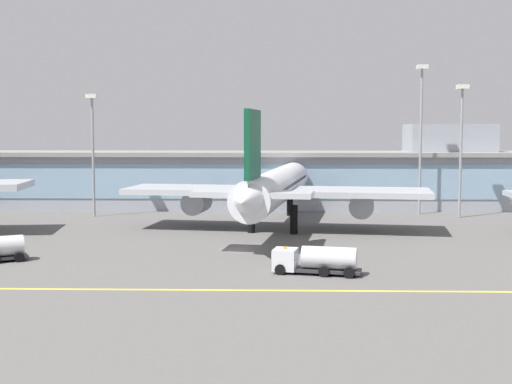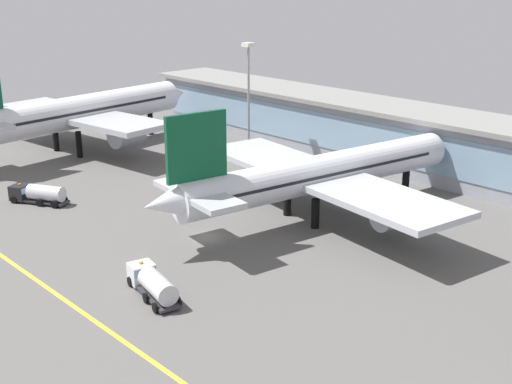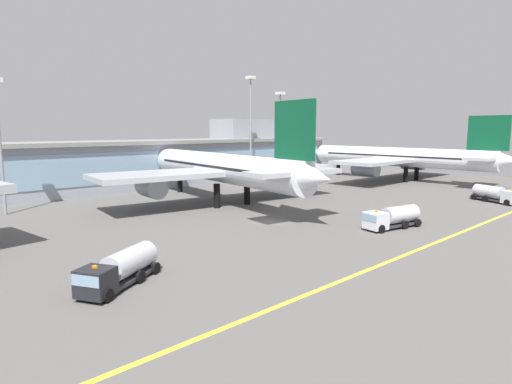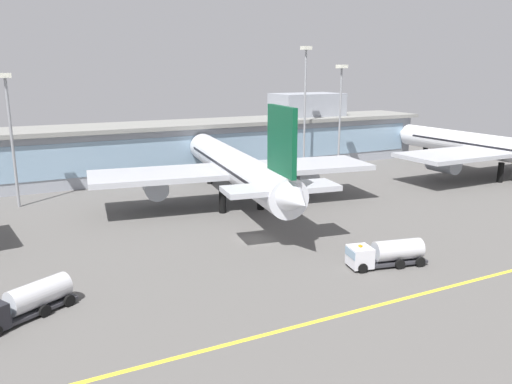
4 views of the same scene
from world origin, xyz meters
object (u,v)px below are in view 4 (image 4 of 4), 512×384
object	(u,v)px
apron_light_mast_west	(340,102)
apron_light_mast_centre	(10,119)
airliner_near_right	(236,168)
service_truck_far	(22,303)
apron_light_mast_east	(305,92)
baggage_tug_near	(384,253)
airliner_far_right	(498,149)

from	to	relation	value
apron_light_mast_west	apron_light_mast_centre	world-z (taller)	apron_light_mast_west
airliner_near_right	apron_light_mast_centre	bearing A→B (deg)	71.94
service_truck_far	apron_light_mast_centre	bearing A→B (deg)	-120.80
service_truck_far	apron_light_mast_centre	world-z (taller)	apron_light_mast_centre
service_truck_far	apron_light_mast_east	size ratio (longest dim) A/B	0.35
baggage_tug_near	service_truck_far	distance (m)	36.90
baggage_tug_near	service_truck_far	world-z (taller)	same
apron_light_mast_centre	apron_light_mast_east	xyz separation A→B (m)	(56.51, 4.65, 2.87)
airliner_far_right	baggage_tug_near	size ratio (longest dim) A/B	6.09
airliner_far_right	apron_light_mast_east	size ratio (longest dim) A/B	2.19
service_truck_far	apron_light_mast_west	distance (m)	77.43
airliner_near_right	service_truck_far	world-z (taller)	airliner_near_right
service_truck_far	apron_light_mast_west	world-z (taller)	apron_light_mast_west
apron_light_mast_centre	service_truck_far	bearing A→B (deg)	-92.22
airliner_far_right	apron_light_mast_centre	size ratio (longest dim) A/B	2.73
baggage_tug_near	apron_light_mast_west	world-z (taller)	apron_light_mast_west
baggage_tug_near	apron_light_mast_west	bearing A→B (deg)	-108.36
baggage_tug_near	apron_light_mast_east	xyz separation A→B (m)	(21.52, 50.95, 15.28)
apron_light_mast_east	airliner_near_right	bearing A→B (deg)	-141.73
airliner_near_right	airliner_far_right	size ratio (longest dim) A/B	0.94
airliner_far_right	baggage_tug_near	world-z (taller)	airliner_far_right
airliner_far_right	service_truck_far	size ratio (longest dim) A/B	6.26
airliner_near_right	service_truck_far	size ratio (longest dim) A/B	5.91
baggage_tug_near	apron_light_mast_west	size ratio (longest dim) A/B	0.42
airliner_near_right	apron_light_mast_east	size ratio (longest dim) A/B	2.06
apron_light_mast_west	apron_light_mast_centre	xyz separation A→B (m)	(-62.31, -0.09, -0.83)
airliner_near_right	baggage_tug_near	distance (m)	31.54
apron_light_mast_centre	apron_light_mast_east	bearing A→B (deg)	4.71
apron_light_mast_west	apron_light_mast_centre	bearing A→B (deg)	-179.92
baggage_tug_near	apron_light_mast_east	bearing A→B (deg)	-100.76
apron_light_mast_east	service_truck_far	bearing A→B (deg)	-141.51
airliner_far_right	airliner_near_right	bearing A→B (deg)	85.79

